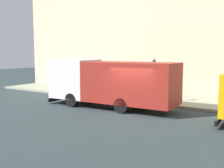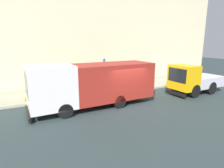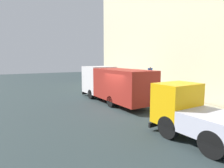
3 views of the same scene
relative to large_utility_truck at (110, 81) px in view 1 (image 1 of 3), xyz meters
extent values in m
plane|color=#2A3738|center=(-1.05, -2.03, -1.58)|extent=(80.00, 80.00, 0.00)
cube|color=#9E9E87|center=(3.65, -2.03, -1.50)|extent=(3.40, 30.00, 0.15)
cube|color=beige|center=(5.85, -2.03, 4.57)|extent=(0.50, 30.00, 12.30)
cube|color=white|center=(-0.10, 2.64, 0.06)|extent=(2.49, 2.63, 2.43)
cube|color=black|center=(-0.15, 3.89, 0.35)|extent=(2.02, 0.14, 1.36)
cube|color=maroon|center=(0.05, -1.33, 0.01)|extent=(2.60, 5.49, 2.33)
cube|color=black|center=(-0.15, 3.97, -1.35)|extent=(2.31, 0.21, 0.24)
cylinder|color=black|center=(-1.13, 2.09, -1.16)|extent=(0.33, 0.85, 0.84)
cylinder|color=black|center=(0.97, 2.17, -1.16)|extent=(0.33, 0.85, 0.84)
cylinder|color=black|center=(-1.00, -1.37, -1.16)|extent=(0.33, 0.85, 0.84)
cylinder|color=black|center=(1.10, -1.29, -1.16)|extent=(0.33, 0.85, 0.84)
cube|color=black|center=(-0.68, -6.51, 0.10)|extent=(1.72, 0.15, 1.05)
cube|color=black|center=(-0.68, -6.43, -1.30)|extent=(1.97, 0.22, 0.24)
cylinder|color=#50364A|center=(4.04, -0.15, -0.97)|extent=(0.27, 0.27, 0.91)
cylinder|color=#35508B|center=(4.04, -0.15, -0.20)|extent=(0.37, 0.37, 0.64)
sphere|color=#926852|center=(4.04, -0.15, 0.23)|extent=(0.22, 0.22, 0.22)
cone|color=orange|center=(2.66, 3.83, -1.06)|extent=(0.51, 0.51, 0.73)
cylinder|color=#4C5156|center=(2.30, -1.80, -0.05)|extent=(0.08, 0.08, 2.75)
cube|color=blue|center=(2.30, -1.78, 1.07)|extent=(0.44, 0.03, 0.36)
camera|label=1|loc=(-13.67, -9.00, 1.75)|focal=44.01mm
camera|label=2|loc=(-10.95, 4.00, 2.54)|focal=29.73mm
camera|label=3|loc=(-7.67, -13.50, 1.93)|focal=30.60mm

